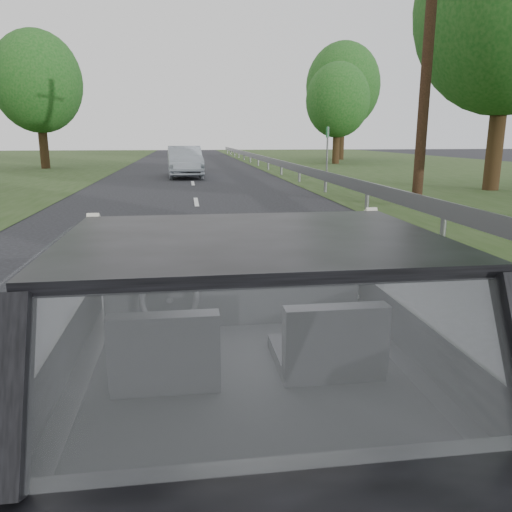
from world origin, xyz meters
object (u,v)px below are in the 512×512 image
object	(u,v)px
utility_pole	(429,38)
cat	(274,258)
other_car	(185,161)
subject_car	(243,349)
highway_sign	(327,149)

from	to	relation	value
utility_pole	cat	bearing A→B (deg)	-120.05
cat	other_car	xyz separation A→B (m)	(-0.58, 20.89, -0.38)
other_car	utility_pole	size ratio (longest dim) A/B	0.50
subject_car	other_car	distance (m)	21.48
subject_car	utility_pole	xyz separation A→B (m)	(6.17, 10.77, 3.67)
other_car	utility_pole	xyz separation A→B (m)	(6.47, -10.70, 3.68)
subject_car	cat	xyz separation A→B (m)	(0.28, 0.59, 0.37)
other_car	subject_car	bearing A→B (deg)	-91.99
cat	utility_pole	world-z (taller)	utility_pole
utility_pole	other_car	bearing A→B (deg)	121.15
other_car	highway_sign	size ratio (longest dim) A/B	1.84
other_car	highway_sign	xyz separation A→B (m)	(7.60, 2.55, 0.47)
cat	other_car	distance (m)	20.90
subject_car	cat	distance (m)	0.75
cat	subject_car	bearing A→B (deg)	-125.96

